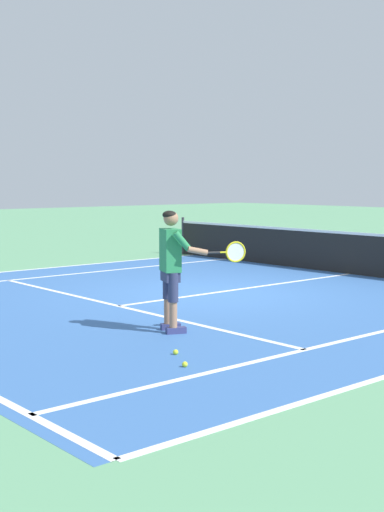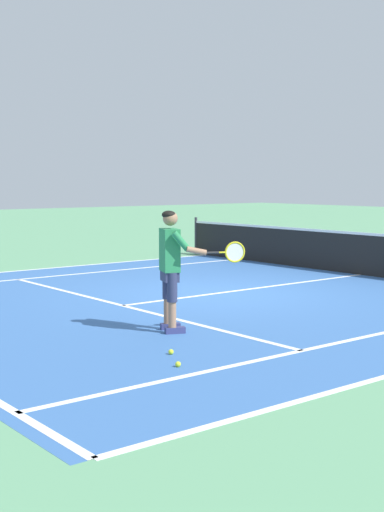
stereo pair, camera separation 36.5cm
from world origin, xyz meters
The scene contains 12 objects.
ground_plane centered at (0.00, 0.00, 0.00)m, with size 80.00×80.00×0.00m, color #609E70.
court_inner_surface centered at (0.00, -0.83, 0.00)m, with size 10.98×10.63×0.00m, color #3866A8.
line_service centered at (0.00, -2.12, 0.00)m, with size 8.23×0.10×0.01m, color white.
line_centre_service centered at (0.00, 1.08, 0.00)m, with size 0.10×6.40×0.01m, color white.
line_singles_left centered at (-4.12, -0.83, 0.00)m, with size 0.10×10.23×0.01m, color white.
line_singles_right centered at (4.12, -0.83, 0.00)m, with size 0.10×10.23×0.01m, color white.
line_doubles_left centered at (-5.49, -0.83, 0.00)m, with size 0.10×10.23×0.01m, color white.
tennis_net centered at (0.00, 4.28, 0.50)m, with size 11.96×0.08×1.07m.
tennis_player centered at (2.18, -2.70, 0.99)m, with size 0.96×0.98×1.71m.
tennis_ball_near_feet centered at (3.76, -3.80, 0.03)m, with size 0.07×0.07×0.07m, color #CCE02D.
tennis_ball_by_baseline centered at (3.24, -3.51, 0.03)m, with size 0.07×0.07×0.07m, color #CCE02D.
tennis_ball_mid_court centered at (1.63, -2.26, 0.03)m, with size 0.07×0.07×0.07m, color #CCE02D.
Camera 1 is at (9.80, -8.88, 2.12)m, focal length 49.50 mm.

